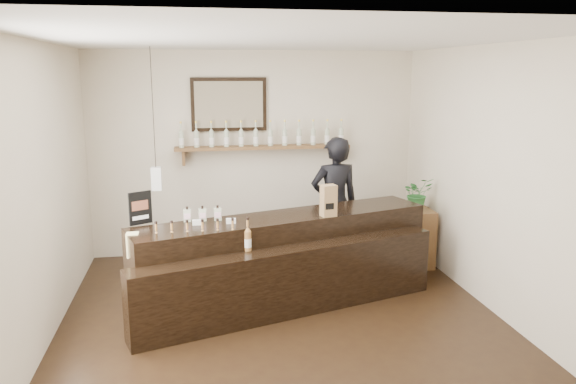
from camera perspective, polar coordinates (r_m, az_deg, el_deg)
The scene contains 10 objects.
ground at distance 5.86m, azimuth -0.39°, elevation -13.27°, with size 5.00×5.00×0.00m, color black.
room_shell at distance 5.36m, azimuth -0.42°, elevation 3.43°, with size 5.00×5.00×5.00m.
back_wall_decor at distance 7.67m, azimuth -4.41°, elevation 6.41°, with size 2.66×0.96×1.69m.
counter at distance 6.23m, azimuth -0.25°, elevation -7.23°, with size 3.44×1.89×1.11m.
promo_sign at distance 6.02m, azimuth -14.78°, elevation -1.59°, with size 0.23×0.14×0.35m.
paper_bag at distance 6.16m, azimuth 4.14°, elevation -0.88°, with size 0.18×0.15×0.35m.
tape_dispenser at distance 6.27m, azimuth 4.09°, elevation -1.87°, with size 0.15×0.09×0.12m.
side_cabinet at distance 7.61m, azimuth 12.80°, elevation -4.48°, with size 0.39×0.53×0.76m.
potted_plant at distance 7.46m, azimuth 13.01°, elevation -0.14°, with size 0.38×0.33×0.42m, color #2D7130.
shopkeeper at distance 7.17m, azimuth 4.75°, elevation -0.33°, with size 0.71×0.47×1.95m, color black.
Camera 1 is at (-0.86, -5.22, 2.51)m, focal length 35.00 mm.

